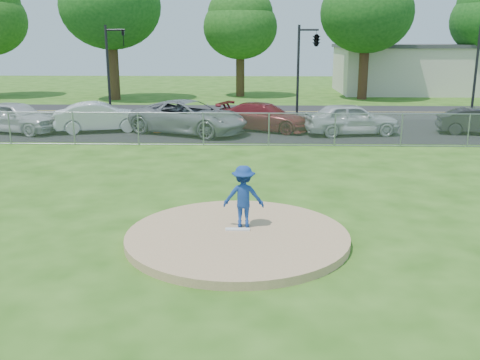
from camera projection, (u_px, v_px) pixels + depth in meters
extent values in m
plane|color=#265212|center=(246.00, 155.00, 22.63)|extent=(120.00, 120.00, 0.00)
cylinder|color=tan|center=(237.00, 237.00, 12.95)|extent=(5.40, 5.40, 0.20)
cube|color=white|center=(238.00, 229.00, 13.11)|extent=(0.60, 0.15, 0.04)
cube|color=gray|center=(247.00, 129.00, 24.38)|extent=(40.00, 0.06, 1.50)
cube|color=black|center=(249.00, 130.00, 28.92)|extent=(50.00, 8.00, 0.01)
cube|color=black|center=(250.00, 111.00, 36.16)|extent=(60.00, 7.00, 0.01)
cube|color=beige|center=(428.00, 70.00, 48.69)|extent=(16.00, 9.00, 4.00)
cube|color=#3F3F42|center=(430.00, 46.00, 48.14)|extent=(16.40, 9.40, 0.30)
cylinder|color=#3D2916|center=(114.00, 69.00, 42.64)|extent=(0.78, 0.78, 4.90)
ellipsoid|color=#144B14|center=(110.00, 6.00, 41.42)|extent=(7.84, 7.84, 6.66)
cylinder|color=#3B2715|center=(240.00, 73.00, 45.37)|extent=(0.72, 0.72, 3.85)
ellipsoid|color=#184D14|center=(240.00, 27.00, 44.41)|extent=(6.16, 6.16, 5.24)
ellipsoid|color=#184D14|center=(240.00, 14.00, 44.13)|extent=(5.42, 5.42, 4.61)
ellipsoid|color=#184D14|center=(240.00, 0.00, 43.85)|extent=(4.68, 4.68, 3.98)
cylinder|color=#3B2215|center=(363.00, 71.00, 43.04)|extent=(0.76, 0.76, 4.55)
ellipsoid|color=#134512|center=(367.00, 13.00, 41.90)|extent=(7.28, 7.28, 6.19)
cylinder|color=black|center=(108.00, 71.00, 33.79)|extent=(0.16, 0.16, 5.60)
cylinder|color=black|center=(115.00, 30.00, 33.14)|extent=(1.20, 0.12, 0.12)
imported|color=black|center=(123.00, 38.00, 33.25)|extent=(0.16, 0.20, 1.00)
cylinder|color=black|center=(298.00, 71.00, 33.42)|extent=(0.16, 0.16, 5.60)
cylinder|color=black|center=(309.00, 30.00, 32.77)|extent=(1.20, 0.12, 0.12)
imported|color=black|center=(316.00, 38.00, 32.88)|extent=(0.53, 2.48, 1.00)
cylinder|color=black|center=(476.00, 72.00, 33.09)|extent=(0.16, 0.16, 5.60)
imported|color=navy|center=(244.00, 196.00, 13.19)|extent=(1.02, 0.60, 1.56)
cone|color=#FF450D|center=(157.00, 125.00, 27.87)|extent=(0.40, 0.40, 0.79)
imported|color=silver|center=(16.00, 117.00, 27.73)|extent=(5.17, 3.31, 1.64)
imported|color=silver|center=(100.00, 117.00, 28.05)|extent=(4.94, 2.91, 1.54)
imported|color=gray|center=(189.00, 117.00, 27.49)|extent=(6.75, 5.08, 1.70)
imported|color=maroon|center=(265.00, 117.00, 28.40)|extent=(5.43, 3.86, 1.46)
imported|color=silver|center=(351.00, 119.00, 27.14)|extent=(5.00, 2.68, 1.62)
imported|color=black|center=(478.00, 121.00, 27.39)|extent=(4.13, 1.96, 1.31)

